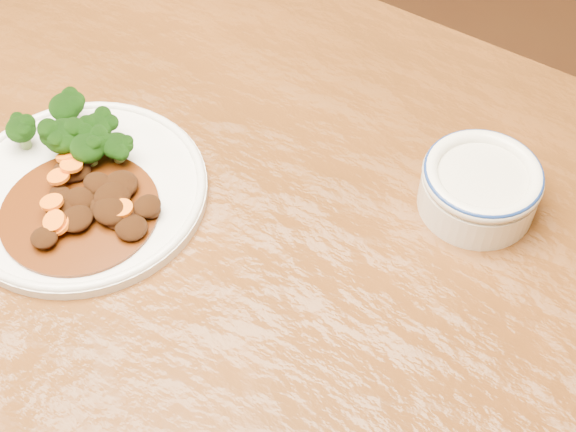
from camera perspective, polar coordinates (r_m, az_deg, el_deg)
The scene contains 5 objects.
dining_table at distance 0.90m, azimuth -13.06°, elevation -1.96°, with size 1.54×0.97×0.75m.
dinner_plate at distance 0.84m, azimuth -14.41°, elevation 1.76°, with size 0.25×0.25×0.02m.
broccoli_florets at distance 0.85m, azimuth -15.00°, elevation 5.73°, with size 0.13×0.08×0.04m.
mince_stew at distance 0.81m, azimuth -13.83°, elevation 1.00°, with size 0.16×0.16×0.03m.
dip_bowl at distance 0.81m, azimuth 13.49°, elevation 2.10°, with size 0.12×0.12×0.05m.
Camera 1 is at (0.48, -0.30, 1.37)m, focal length 50.00 mm.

